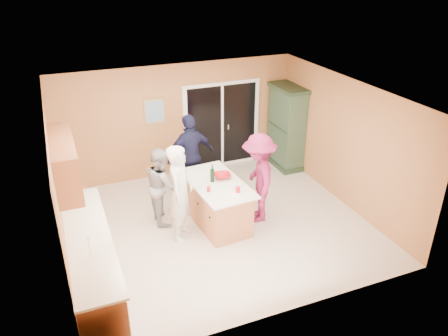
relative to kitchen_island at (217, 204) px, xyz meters
name	(u,v)px	position (x,y,z in m)	size (l,w,h in m)	color
floor	(219,225)	(0.00, -0.08, -0.42)	(5.50, 5.50, 0.00)	white
ceiling	(218,94)	(0.00, -0.08, 2.18)	(5.50, 5.00, 0.10)	white
wall_back	(179,121)	(0.00, 2.42, 0.88)	(5.50, 0.10, 2.60)	tan
wall_front	(286,239)	(0.00, -2.58, 0.88)	(5.50, 0.10, 2.60)	tan
wall_left	(58,192)	(-2.75, -0.08, 0.88)	(0.10, 5.00, 2.60)	tan
wall_right	(345,142)	(2.75, -0.08, 0.88)	(0.10, 5.00, 2.60)	tan
left_cabinet_run	(93,268)	(-2.44, -1.13, 0.04)	(0.65, 3.05, 1.24)	#BE754A
upper_cabinets	(65,163)	(-2.57, -0.28, 1.46)	(0.35, 1.60, 0.75)	#BE754A
sliding_door	(222,125)	(1.05, 2.38, 0.63)	(1.90, 0.07, 2.10)	white
framed_picture	(155,111)	(-0.55, 2.40, 1.18)	(0.46, 0.04, 0.56)	tan
kitchen_island	(217,204)	(0.00, 0.00, 0.00)	(1.05, 1.76, 0.89)	#BE754A
green_hutch	(286,128)	(2.49, 1.82, 0.56)	(0.57, 1.09, 2.00)	#223723
woman_white	(181,193)	(-0.75, -0.17, 0.49)	(0.66, 0.44, 1.82)	silver
woman_grey	(162,185)	(-0.93, 0.51, 0.34)	(0.73, 0.57, 1.51)	#A2A2A4
woman_navy	(191,156)	(-0.09, 1.29, 0.49)	(1.06, 0.44, 1.81)	#161731
woman_magenta	(259,178)	(0.80, -0.14, 0.47)	(1.15, 0.66, 1.77)	maroon
serving_bowl	(222,176)	(0.17, 0.14, 0.51)	(0.32, 0.32, 0.08)	#AD131A
tulip_vase	(78,193)	(-2.45, 0.07, 0.71)	(0.20, 0.14, 0.38)	#A71019
tumbler_near	(209,189)	(-0.26, -0.27, 0.52)	(0.06, 0.06, 0.09)	#AD131A
tumbler_far	(238,190)	(0.21, -0.52, 0.53)	(0.08, 0.08, 0.12)	#AD131A
wine_bottle	(212,175)	(-0.06, 0.07, 0.60)	(0.08, 0.08, 0.34)	black
white_plate	(236,195)	(0.14, -0.58, 0.48)	(0.20, 0.20, 0.01)	white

